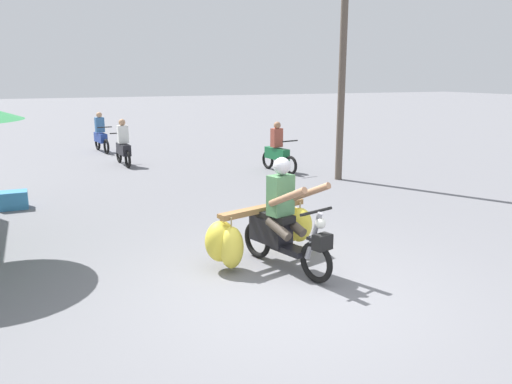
{
  "coord_description": "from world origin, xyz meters",
  "views": [
    {
      "loc": [
        -2.75,
        -5.19,
        2.66
      ],
      "look_at": [
        0.31,
        1.77,
        0.9
      ],
      "focal_mm": 35.46,
      "sensor_mm": 36.0,
      "label": 1
    }
  ],
  "objects_px": {
    "motorbike_main_loaded": "(273,228)",
    "utility_pole": "(343,49)",
    "motorbike_distant_far_ahead": "(278,151)",
    "motorbike_distant_ahead_right": "(123,147)",
    "motorbike_distant_ahead_left": "(101,136)",
    "produce_crate": "(13,200)"
  },
  "relations": [
    {
      "from": "motorbike_main_loaded",
      "to": "utility_pole",
      "type": "relative_size",
      "value": 0.3
    },
    {
      "from": "motorbike_distant_far_ahead",
      "to": "motorbike_distant_ahead_right",
      "type": "bearing_deg",
      "value": 144.95
    },
    {
      "from": "motorbike_distant_ahead_left",
      "to": "motorbike_distant_far_ahead",
      "type": "distance_m",
      "value": 7.16
    },
    {
      "from": "motorbike_main_loaded",
      "to": "produce_crate",
      "type": "xyz_separation_m",
      "value": [
        -3.57,
        4.79,
        -0.32
      ]
    },
    {
      "from": "motorbike_distant_far_ahead",
      "to": "utility_pole",
      "type": "distance_m",
      "value": 3.33
    },
    {
      "from": "produce_crate",
      "to": "motorbike_distant_ahead_left",
      "type": "bearing_deg",
      "value": 70.24
    },
    {
      "from": "motorbike_distant_ahead_right",
      "to": "produce_crate",
      "type": "xyz_separation_m",
      "value": [
        -2.92,
        -4.22,
        -0.39
      ]
    },
    {
      "from": "motorbike_main_loaded",
      "to": "motorbike_distant_ahead_left",
      "type": "xyz_separation_m",
      "value": [
        -0.91,
        12.21,
        0.07
      ]
    },
    {
      "from": "motorbike_distant_ahead_left",
      "to": "produce_crate",
      "type": "height_order",
      "value": "motorbike_distant_ahead_left"
    },
    {
      "from": "motorbike_main_loaded",
      "to": "produce_crate",
      "type": "height_order",
      "value": "motorbike_main_loaded"
    },
    {
      "from": "motorbike_main_loaded",
      "to": "motorbike_distant_far_ahead",
      "type": "xyz_separation_m",
      "value": [
        3.17,
        6.33,
        0.07
      ]
    },
    {
      "from": "motorbike_distant_ahead_right",
      "to": "motorbike_distant_ahead_left",
      "type": "bearing_deg",
      "value": 94.56
    },
    {
      "from": "motorbike_distant_far_ahead",
      "to": "produce_crate",
      "type": "xyz_separation_m",
      "value": [
        -6.75,
        -1.54,
        -0.39
      ]
    },
    {
      "from": "motorbike_distant_ahead_right",
      "to": "utility_pole",
      "type": "xyz_separation_m",
      "value": [
        4.79,
        -4.35,
        2.72
      ]
    },
    {
      "from": "motorbike_main_loaded",
      "to": "motorbike_distant_ahead_right",
      "type": "xyz_separation_m",
      "value": [
        -0.65,
        9.01,
        0.07
      ]
    },
    {
      "from": "motorbike_distant_ahead_left",
      "to": "motorbike_distant_ahead_right",
      "type": "bearing_deg",
      "value": -85.44
    },
    {
      "from": "motorbike_distant_far_ahead",
      "to": "utility_pole",
      "type": "xyz_separation_m",
      "value": [
        0.96,
        -1.66,
        2.72
      ]
    },
    {
      "from": "motorbike_distant_far_ahead",
      "to": "produce_crate",
      "type": "relative_size",
      "value": 2.88
    },
    {
      "from": "motorbike_main_loaded",
      "to": "motorbike_distant_ahead_left",
      "type": "bearing_deg",
      "value": 94.26
    },
    {
      "from": "motorbike_distant_ahead_left",
      "to": "motorbike_distant_ahead_right",
      "type": "distance_m",
      "value": 3.21
    },
    {
      "from": "motorbike_main_loaded",
      "to": "motorbike_distant_far_ahead",
      "type": "distance_m",
      "value": 7.08
    },
    {
      "from": "motorbike_main_loaded",
      "to": "utility_pole",
      "type": "distance_m",
      "value": 6.82
    }
  ]
}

